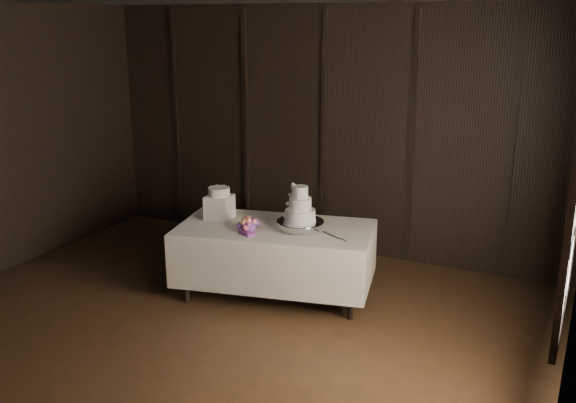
{
  "coord_description": "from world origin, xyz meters",
  "views": [
    {
      "loc": [
        3.06,
        -3.66,
        2.81
      ],
      "look_at": [
        0.31,
        1.88,
        1.05
      ],
      "focal_mm": 40.0,
      "sensor_mm": 36.0,
      "label": 1
    }
  ],
  "objects_px": {
    "wedding_cake": "(297,207)",
    "bouquet": "(249,225)",
    "box_pedestal": "(219,207)",
    "cake_stand": "(300,225)",
    "display_table": "(275,258)",
    "small_cake": "(219,192)"
  },
  "relations": [
    {
      "from": "cake_stand",
      "to": "bouquet",
      "type": "relative_size",
      "value": 1.28
    },
    {
      "from": "bouquet",
      "to": "wedding_cake",
      "type": "bearing_deg",
      "value": 29.34
    },
    {
      "from": "bouquet",
      "to": "box_pedestal",
      "type": "relative_size",
      "value": 1.45
    },
    {
      "from": "cake_stand",
      "to": "bouquet",
      "type": "bearing_deg",
      "value": -150.64
    },
    {
      "from": "box_pedestal",
      "to": "small_cake",
      "type": "height_order",
      "value": "small_cake"
    },
    {
      "from": "wedding_cake",
      "to": "box_pedestal",
      "type": "height_order",
      "value": "wedding_cake"
    },
    {
      "from": "display_table",
      "to": "small_cake",
      "type": "bearing_deg",
      "value": 167.53
    },
    {
      "from": "bouquet",
      "to": "box_pedestal",
      "type": "xyz_separation_m",
      "value": [
        -0.48,
        0.21,
        0.07
      ]
    },
    {
      "from": "wedding_cake",
      "to": "bouquet",
      "type": "bearing_deg",
      "value": -140.07
    },
    {
      "from": "cake_stand",
      "to": "wedding_cake",
      "type": "bearing_deg",
      "value": -150.26
    },
    {
      "from": "cake_stand",
      "to": "wedding_cake",
      "type": "height_order",
      "value": "wedding_cake"
    },
    {
      "from": "cake_stand",
      "to": "box_pedestal",
      "type": "height_order",
      "value": "box_pedestal"
    },
    {
      "from": "cake_stand",
      "to": "bouquet",
      "type": "xyz_separation_m",
      "value": [
        -0.45,
        -0.26,
        0.01
      ]
    },
    {
      "from": "display_table",
      "to": "bouquet",
      "type": "xyz_separation_m",
      "value": [
        -0.18,
        -0.22,
        0.4
      ]
    },
    {
      "from": "small_cake",
      "to": "bouquet",
      "type": "bearing_deg",
      "value": -24.12
    },
    {
      "from": "display_table",
      "to": "bouquet",
      "type": "relative_size",
      "value": 5.74
    },
    {
      "from": "display_table",
      "to": "bouquet",
      "type": "height_order",
      "value": "bouquet"
    },
    {
      "from": "cake_stand",
      "to": "small_cake",
      "type": "height_order",
      "value": "small_cake"
    },
    {
      "from": "box_pedestal",
      "to": "small_cake",
      "type": "distance_m",
      "value": 0.17
    },
    {
      "from": "box_pedestal",
      "to": "cake_stand",
      "type": "bearing_deg",
      "value": 2.51
    },
    {
      "from": "cake_stand",
      "to": "wedding_cake",
      "type": "xyz_separation_m",
      "value": [
        -0.03,
        -0.02,
        0.19
      ]
    },
    {
      "from": "wedding_cake",
      "to": "small_cake",
      "type": "relative_size",
      "value": 1.6
    }
  ]
}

